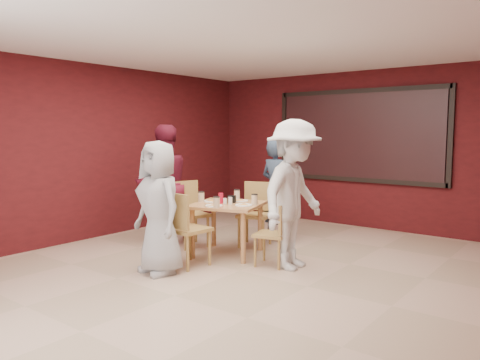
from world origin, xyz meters
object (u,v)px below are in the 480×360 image
Objects in this scene: chair_right at (276,231)px; diner_front at (159,208)px; chair_back at (256,210)px; diner_back at (276,190)px; diner_left at (163,184)px; chair_left at (188,209)px; chair_front at (184,225)px; dining_table at (227,209)px; diner_right at (294,195)px.

chair_right is 0.51× the size of diner_front.
diner_back is (0.06, 0.44, 0.27)m from chair_back.
diner_back is at bearing 149.36° from diner_left.
diner_left reaches higher than diner_front.
chair_left is 1.42m from diner_back.
chair_front is 1.17m from chair_left.
chair_back is at bearing 98.15° from diner_front.
chair_left is (-0.77, 0.87, 0.01)m from chair_front.
chair_right is at bearing -3.84° from chair_left.
diner_left is at bearing -165.50° from chair_left.
diner_front is 1.00× the size of diner_back.
chair_front is at bearing -91.67° from chair_back.
diner_front is at bearing 61.52° from diner_left.
dining_table is at bearing 87.26° from chair_front.
diner_right is at bearing 35.88° from chair_front.
diner_left is (-1.29, -1.20, 0.11)m from diner_back.
diner_right is (2.31, 0.05, 0.02)m from diner_left.
dining_table is 0.71× the size of diner_front.
chair_left reaches higher than dining_table.
chair_right is at bearing 60.45° from diner_front.
chair_back reaches higher than dining_table.
dining_table is 1.26m from diner_left.
diner_back is 1.77m from diner_left.
chair_right is 2.14m from diner_left.
diner_front is at bearing -100.50° from chair_front.
chair_back is 0.98× the size of chair_left.
diner_right is at bearing -32.95° from chair_back.
chair_left is at bearing 62.56° from diner_back.
chair_left is at bearing 176.16° from chair_right.
diner_front is at bearing -60.11° from chair_left.
chair_back is at bearing 54.44° from diner_right.
dining_table is at bearing 96.41° from diner_front.
chair_left reaches higher than chair_right.
chair_left is (-0.82, -0.65, 0.01)m from chair_back.
chair_front is at bearing 98.33° from diner_back.
chair_front reaches higher than chair_back.
diner_left reaches higher than chair_front.
diner_left is 2.32m from diner_right.
dining_table is 1.13m from diner_right.
diner_right is at bearing 107.80° from diner_left.
chair_right is at bearing 39.95° from chair_front.
chair_right is 1.52m from diner_front.
diner_back reaches higher than chair_front.
dining_table is 0.83m from chair_front.
chair_front is (-0.04, -0.83, -0.10)m from dining_table.
chair_left is 0.52× the size of diner_right.
chair_front is at bearing 73.74° from diner_left.
diner_back is at bearing 86.91° from chair_front.
diner_front is (-0.11, -1.87, 0.27)m from chair_back.
chair_back is 1.90m from diner_front.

